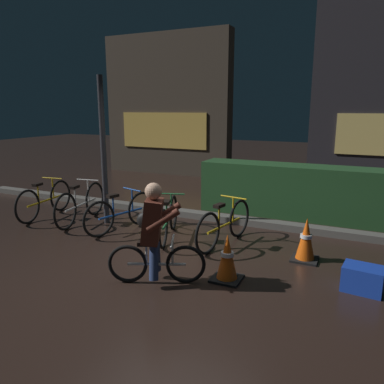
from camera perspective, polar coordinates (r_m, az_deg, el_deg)
The scene contains 14 objects.
ground_plane at distance 5.27m, azimuth -4.82°, elevation -10.70°, with size 40.00×40.00×0.00m, color black.
sidewalk_curb at distance 7.13m, azimuth 4.01°, elevation -3.89°, with size 12.00×0.24×0.12m, color #56544F.
hedge_row at distance 7.48m, azimuth 19.61°, elevation -0.27°, with size 4.80×0.70×1.02m, color #214723.
storefront_left at distance 12.19m, azimuth -3.81°, elevation 12.96°, with size 4.22×0.54×4.34m.
street_post at distance 6.91m, azimuth -13.33°, elevation 5.98°, with size 0.10×0.10×2.65m, color #2D2D33.
parked_bike_leftmost at distance 7.84m, azimuth -21.49°, elevation -1.16°, with size 0.46×1.59×0.73m.
parked_bike_left_mid at distance 7.26m, azimuth -16.54°, elevation -1.75°, with size 0.46×1.64×0.76m.
parked_bike_center_left at distance 6.58m, azimuth -10.74°, elevation -3.11°, with size 0.53×1.48×0.70m.
parked_bike_center_right at distance 6.11m, azimuth -3.59°, elevation -4.16°, with size 0.55×1.45×0.70m.
parked_bike_right_mid at distance 5.83m, azimuth 4.96°, elevation -4.94°, with size 0.46×1.55×0.72m.
traffic_cone_near at distance 4.69m, azimuth 5.37°, elevation -9.99°, with size 0.36×0.36×0.59m.
traffic_cone_far at distance 5.47m, azimuth 16.95°, elevation -6.99°, with size 0.36×0.36×0.62m.
blue_crate at distance 4.88m, azimuth 24.54°, elevation -11.91°, with size 0.44×0.32×0.30m, color #193DB7.
cyclist at distance 4.52m, azimuth -5.80°, elevation -6.23°, with size 1.10×0.55×1.25m.
Camera 1 is at (2.44, -4.18, 2.08)m, focal length 35.05 mm.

